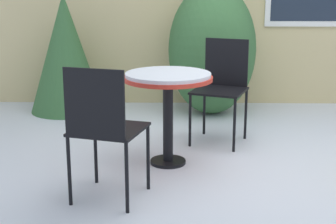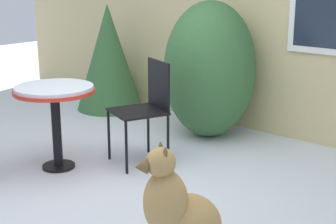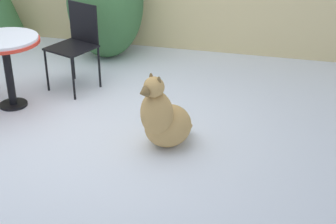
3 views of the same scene
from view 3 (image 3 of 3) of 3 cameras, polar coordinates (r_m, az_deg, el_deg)
The scene contains 5 objects.
ground_plane at distance 5.04m, azimuth -9.08°, elevation -0.84°, with size 16.00×16.00×0.00m, color silver.
shrub_left at distance 6.40m, azimuth -6.98°, elevation 12.02°, with size 0.92×0.94×1.38m.
patio_table at distance 5.25m, azimuth -17.60°, elevation 6.68°, with size 0.68×0.68×0.73m.
patio_chair_near_table at distance 5.58m, azimuth -10.16°, elevation 7.67°, with size 0.56×0.56×0.91m.
dog at distance 4.41m, azimuth -0.47°, elevation -0.86°, with size 0.56×0.59×0.71m.
Camera 3 is at (1.85, -4.07, 2.32)m, focal length 55.00 mm.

